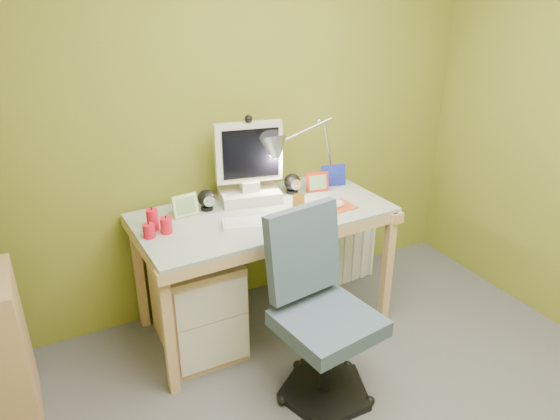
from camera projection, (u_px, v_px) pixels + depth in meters
name	position (u px, v px, depth m)	size (l,w,h in m)	color
wall_back	(233.00, 117.00, 2.97)	(3.20, 0.01, 2.40)	olive
slope_ceiling	(53.00, 24.00, 0.98)	(1.10, 3.20, 1.10)	white
desk	(264.00, 269.00, 3.01)	(1.40, 0.70, 0.75)	tan
monitor	(249.00, 161.00, 2.90)	(0.35, 0.20, 0.47)	beige
speaker_left	(207.00, 200.00, 2.85)	(0.10, 0.10, 0.12)	black
speaker_right	(292.00, 184.00, 3.07)	(0.10, 0.10, 0.12)	black
keyboard	(261.00, 222.00, 2.70)	(0.40, 0.13, 0.02)	white
mousepad	(335.00, 207.00, 2.90)	(0.23, 0.16, 0.01)	#CF4E20
mouse	(335.00, 204.00, 2.89)	(0.12, 0.07, 0.04)	silver
amber_tumbler	(298.00, 203.00, 2.85)	(0.07, 0.07, 0.09)	#965D15
candle_cluster	(155.00, 223.00, 2.59)	(0.15, 0.13, 0.11)	red
photo_frame_red	(317.00, 182.00, 3.10)	(0.14, 0.02, 0.12)	red
photo_frame_blue	(333.00, 175.00, 3.19)	(0.15, 0.02, 0.13)	#162397
photo_frame_green	(185.00, 205.00, 2.78)	(0.14, 0.02, 0.12)	#C1E19A
desk_lamp	(318.00, 137.00, 3.06)	(0.59, 0.25, 0.64)	silver
task_chair	(328.00, 322.00, 2.43)	(0.50, 0.50, 0.90)	#384B5D
radiator	(341.00, 249.00, 3.55)	(0.45, 0.18, 0.45)	silver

